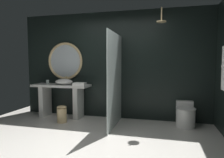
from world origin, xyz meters
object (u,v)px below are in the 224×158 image
Objects in this scene: vessel_sink at (64,82)px; folded_hand_towel at (80,84)px; tissue_box at (78,83)px; toilet at (185,115)px; round_wall_mirror at (65,61)px; waste_bin at (62,114)px; rain_shower_head at (161,20)px; tumbler_cup at (48,82)px.

folded_hand_towel is (0.47, -0.13, -0.03)m from vessel_sink.
toilet is at bearing -0.89° from tissue_box.
folded_hand_towel is at bearing -15.21° from vessel_sink.
waste_bin is at bearing -70.45° from round_wall_mirror.
vessel_sink reaches higher than folded_hand_towel.
toilet is at bearing 8.75° from waste_bin.
tissue_box is 0.46× the size of rain_shower_head.
tumbler_cup is 0.69m from round_wall_mirror.
round_wall_mirror is 3.36× the size of folded_hand_towel.
waste_bin is at bearing -35.07° from tumbler_cup.
tissue_box is at bearing 179.11° from toilet.
rain_shower_head is 0.78× the size of waste_bin.
rain_shower_head reaches higher than round_wall_mirror.
vessel_sink reaches higher than tissue_box.
vessel_sink is 0.82m from waste_bin.
tumbler_cup is 3.40m from toilet.
folded_hand_towel is (0.56, -0.38, -0.55)m from round_wall_mirror.
vessel_sink is at bearing -70.70° from round_wall_mirror.
waste_bin is (0.15, -0.41, -0.70)m from vessel_sink.
tumbler_cup reaches higher than toilet.
rain_shower_head is (2.80, -0.21, 1.36)m from tumbler_cup.
tumbler_cup is at bearing 176.47° from vessel_sink.
tissue_box is 2.57m from toilet.
tumbler_cup is at bearing 179.65° from toilet.
tumbler_cup is 0.96m from folded_hand_towel.
waste_bin is at bearing -115.46° from tissue_box.
rain_shower_head reaches higher than waste_bin.
rain_shower_head is at bearing -9.96° from round_wall_mirror.
vessel_sink is 0.58m from round_wall_mirror.
rain_shower_head reaches higher than toilet.
folded_hand_towel is (0.95, -0.16, -0.02)m from tumbler_cup.
toilet is 2.75m from waste_bin.
tumbler_cup is 1.02m from waste_bin.
round_wall_mirror reaches higher than vessel_sink.
round_wall_mirror reaches higher than tumbler_cup.
waste_bin is (-2.18, -0.23, -2.04)m from rain_shower_head.
toilet is 2.11× the size of folded_hand_towel.
folded_hand_towel is (-2.39, -0.14, 0.61)m from toilet.
waste_bin is 1.35× the size of folded_hand_towel.
vessel_sink is at bearing 164.79° from folded_hand_towel.
vessel_sink is 1.45× the size of rain_shower_head.
tissue_box is at bearing 173.47° from rain_shower_head.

